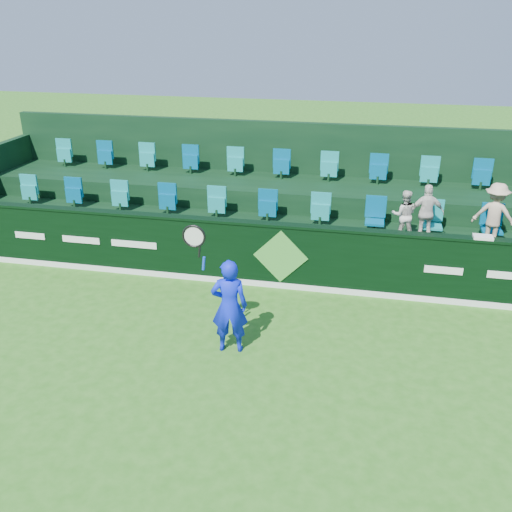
% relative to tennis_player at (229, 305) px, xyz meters
% --- Properties ---
extents(ground, '(60.00, 60.00, 0.00)m').
position_rel_tennis_player_xyz_m(ground, '(0.44, -1.49, -0.83)').
color(ground, '#296A19').
rests_on(ground, ground).
extents(sponsor_hoarding, '(16.00, 0.25, 1.35)m').
position_rel_tennis_player_xyz_m(sponsor_hoarding, '(0.44, 2.51, -0.15)').
color(sponsor_hoarding, black).
rests_on(sponsor_hoarding, ground).
extents(stand_tier_front, '(16.00, 2.00, 0.80)m').
position_rel_tennis_player_xyz_m(stand_tier_front, '(0.44, 3.61, -0.43)').
color(stand_tier_front, black).
rests_on(stand_tier_front, ground).
extents(stand_tier_back, '(16.00, 1.80, 1.30)m').
position_rel_tennis_player_xyz_m(stand_tier_back, '(0.44, 5.51, -0.18)').
color(stand_tier_back, black).
rests_on(stand_tier_back, ground).
extents(stand_rear, '(16.00, 4.10, 2.60)m').
position_rel_tennis_player_xyz_m(stand_rear, '(0.44, 5.95, 0.39)').
color(stand_rear, black).
rests_on(stand_rear, ground).
extents(seat_row_front, '(13.50, 0.50, 0.60)m').
position_rel_tennis_player_xyz_m(seat_row_front, '(0.44, 4.01, 0.27)').
color(seat_row_front, teal).
rests_on(seat_row_front, stand_tier_front).
extents(seat_row_back, '(13.50, 0.50, 0.60)m').
position_rel_tennis_player_xyz_m(seat_row_back, '(0.44, 5.81, 0.77)').
color(seat_row_back, teal).
rests_on(seat_row_back, stand_tier_back).
extents(tennis_player, '(1.04, 0.48, 2.22)m').
position_rel_tennis_player_xyz_m(tennis_player, '(0.00, 0.00, 0.00)').
color(tennis_player, '#0E1FEE').
rests_on(tennis_player, ground).
extents(spectator_left, '(0.53, 0.43, 1.04)m').
position_rel_tennis_player_xyz_m(spectator_left, '(2.78, 3.63, 0.49)').
color(spectator_left, beige).
rests_on(spectator_left, stand_tier_front).
extents(spectator_middle, '(0.73, 0.40, 1.19)m').
position_rel_tennis_player_xyz_m(spectator_middle, '(3.22, 3.63, 0.57)').
color(spectator_middle, silver).
rests_on(spectator_middle, stand_tier_front).
extents(spectator_right, '(0.95, 0.72, 1.30)m').
position_rel_tennis_player_xyz_m(spectator_right, '(4.52, 3.63, 0.62)').
color(spectator_right, '#C5AB8B').
rests_on(spectator_right, stand_tier_front).
extents(towel, '(0.34, 0.22, 0.05)m').
position_rel_tennis_player_xyz_m(towel, '(4.15, 2.51, 0.55)').
color(towel, white).
rests_on(towel, sponsor_hoarding).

